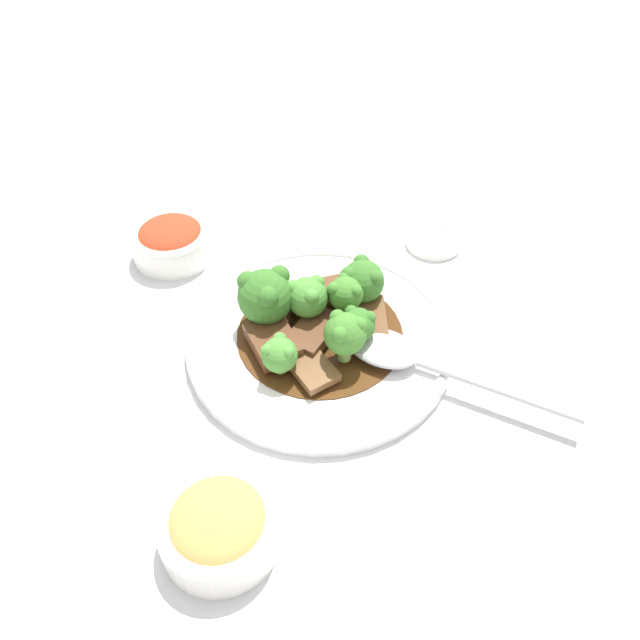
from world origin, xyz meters
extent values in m
plane|color=silver|center=(0.00, 0.00, 0.00)|extent=(4.00, 4.00, 0.00)
cylinder|color=white|center=(0.00, 0.00, 0.01)|extent=(0.26, 0.26, 0.01)
torus|color=white|center=(0.00, 0.00, 0.01)|extent=(0.26, 0.26, 0.01)
cylinder|color=#4C2D14|center=(0.00, 0.00, 0.01)|extent=(0.16, 0.16, 0.00)
cube|color=brown|center=(0.02, -0.05, 0.02)|extent=(0.06, 0.05, 0.01)
cube|color=#56331E|center=(0.00, -0.01, 0.03)|extent=(0.04, 0.06, 0.01)
cube|color=brown|center=(-0.03, 0.04, 0.03)|extent=(0.06, 0.07, 0.01)
cube|color=#56331E|center=(-0.02, -0.04, 0.03)|extent=(0.07, 0.06, 0.02)
cube|color=brown|center=(0.04, 0.03, 0.03)|extent=(0.06, 0.07, 0.01)
cylinder|color=#7FA84C|center=(0.00, -0.06, 0.02)|extent=(0.01, 0.01, 0.01)
sphere|color=#4C8E38|center=(0.00, -0.06, 0.04)|extent=(0.03, 0.03, 0.03)
sphere|color=#4C8E38|center=(0.01, -0.06, 0.05)|extent=(0.01, 0.01, 0.01)
sphere|color=#4C8E38|center=(-0.01, -0.05, 0.05)|extent=(0.01, 0.01, 0.01)
sphere|color=#4C8E38|center=(-0.01, -0.07, 0.05)|extent=(0.01, 0.01, 0.01)
cylinder|color=#8EB756|center=(0.04, -0.01, 0.03)|extent=(0.01, 0.01, 0.02)
sphere|color=#427F2D|center=(0.04, -0.01, 0.05)|extent=(0.04, 0.04, 0.04)
sphere|color=#427F2D|center=(0.05, -0.01, 0.06)|extent=(0.01, 0.01, 0.01)
sphere|color=#427F2D|center=(0.03, -0.01, 0.06)|extent=(0.01, 0.01, 0.01)
sphere|color=#427F2D|center=(0.04, -0.03, 0.06)|extent=(0.01, 0.01, 0.01)
cylinder|color=#8EB756|center=(-0.05, -0.02, 0.03)|extent=(0.02, 0.02, 0.01)
sphere|color=#387028|center=(-0.05, -0.02, 0.05)|extent=(0.05, 0.05, 0.05)
sphere|color=#387028|center=(-0.05, 0.00, 0.07)|extent=(0.02, 0.02, 0.02)
sphere|color=#387028|center=(-0.07, -0.02, 0.07)|extent=(0.02, 0.02, 0.02)
sphere|color=#387028|center=(-0.04, -0.03, 0.07)|extent=(0.02, 0.02, 0.02)
cylinder|color=#7FA84C|center=(0.01, 0.06, 0.02)|extent=(0.01, 0.01, 0.01)
sphere|color=#387028|center=(0.01, 0.06, 0.05)|extent=(0.04, 0.04, 0.04)
sphere|color=#387028|center=(0.00, 0.07, 0.06)|extent=(0.02, 0.02, 0.02)
sphere|color=#387028|center=(0.00, 0.05, 0.06)|extent=(0.02, 0.02, 0.02)
sphere|color=#387028|center=(0.02, 0.06, 0.06)|extent=(0.02, 0.02, 0.02)
cylinder|color=#7FA84C|center=(0.04, 0.01, 0.03)|extent=(0.01, 0.01, 0.01)
sphere|color=#387028|center=(0.04, 0.01, 0.04)|extent=(0.03, 0.03, 0.03)
sphere|color=#387028|center=(0.03, 0.01, 0.05)|extent=(0.01, 0.01, 0.01)
sphere|color=#387028|center=(0.04, 0.00, 0.05)|extent=(0.01, 0.01, 0.01)
sphere|color=#387028|center=(0.05, 0.01, 0.05)|extent=(0.01, 0.01, 0.01)
cylinder|color=#8EB756|center=(-0.02, 0.01, 0.03)|extent=(0.01, 0.01, 0.01)
sphere|color=#4C8E38|center=(-0.02, 0.01, 0.05)|extent=(0.04, 0.04, 0.04)
sphere|color=#4C8E38|center=(-0.03, 0.00, 0.06)|extent=(0.02, 0.02, 0.02)
sphere|color=#4C8E38|center=(-0.01, 0.00, 0.06)|extent=(0.02, 0.02, 0.02)
sphere|color=#4C8E38|center=(-0.02, 0.02, 0.06)|extent=(0.02, 0.02, 0.02)
cylinder|color=#8EB756|center=(0.01, 0.03, 0.03)|extent=(0.01, 0.01, 0.02)
sphere|color=#427F2D|center=(0.01, 0.03, 0.05)|extent=(0.03, 0.03, 0.03)
sphere|color=#427F2D|center=(0.00, 0.02, 0.06)|extent=(0.01, 0.01, 0.01)
sphere|color=#427F2D|center=(0.02, 0.03, 0.06)|extent=(0.01, 0.01, 0.01)
sphere|color=#427F2D|center=(0.00, 0.04, 0.06)|extent=(0.01, 0.01, 0.01)
ellipsoid|color=#B7B7BC|center=(0.06, 0.01, 0.03)|extent=(0.08, 0.06, 0.01)
cylinder|color=#B7B7BC|center=(0.17, 0.03, 0.02)|extent=(0.15, 0.03, 0.01)
cylinder|color=white|center=(-0.22, 0.01, 0.00)|extent=(0.05, 0.05, 0.01)
cylinder|color=white|center=(-0.22, 0.01, 0.02)|extent=(0.09, 0.09, 0.03)
torus|color=white|center=(-0.22, 0.01, 0.03)|extent=(0.09, 0.09, 0.01)
ellipsoid|color=red|center=(-0.22, 0.01, 0.03)|extent=(0.07, 0.07, 0.02)
cylinder|color=white|center=(0.06, -0.21, 0.00)|extent=(0.05, 0.05, 0.01)
cylinder|color=white|center=(0.06, -0.21, 0.02)|extent=(0.09, 0.09, 0.03)
torus|color=white|center=(0.06, -0.21, 0.03)|extent=(0.09, 0.09, 0.01)
ellipsoid|color=tan|center=(0.06, -0.21, 0.03)|extent=(0.07, 0.07, 0.02)
cylinder|color=white|center=(0.01, 0.21, 0.01)|extent=(0.07, 0.07, 0.01)
torus|color=white|center=(0.01, 0.21, 0.01)|extent=(0.07, 0.07, 0.01)
camera|label=1|loc=(0.25, -0.34, 0.46)|focal=35.00mm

